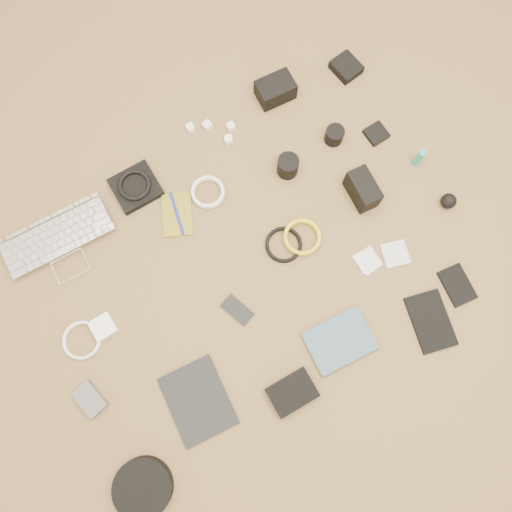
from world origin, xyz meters
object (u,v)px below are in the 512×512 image
phone (237,310)px  headphone_case (143,488)px  dslr_camera (275,90)px  paperback (351,363)px  tablet (198,401)px  laptop (64,250)px

phone → headphone_case: size_ratio=0.59×
phone → dslr_camera: bearing=30.9°
paperback → phone: bearing=38.8°
headphone_case → paperback: size_ratio=0.86×
dslr_camera → tablet: 1.08m
paperback → laptop: bearing=42.4°
headphone_case → phone: bearing=32.9°
laptop → paperback: laptop is taller
tablet → paperback: 0.49m
laptop → paperback: (0.63, -0.78, -0.00)m
tablet → phone: (0.24, 0.18, -0.00)m
phone → paperback: paperback is taller
dslr_camera → paperback: dslr_camera is taller
headphone_case → tablet: bearing=28.2°
tablet → phone: size_ratio=2.25×
headphone_case → dslr_camera: bearing=43.1°
headphone_case → paperback: headphone_case is taller
laptop → headphone_case: headphone_case is taller
tablet → headphone_case: bearing=-147.8°
dslr_camera → phone: dslr_camera is taller
dslr_camera → paperback: bearing=-102.7°
tablet → phone: tablet is taller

